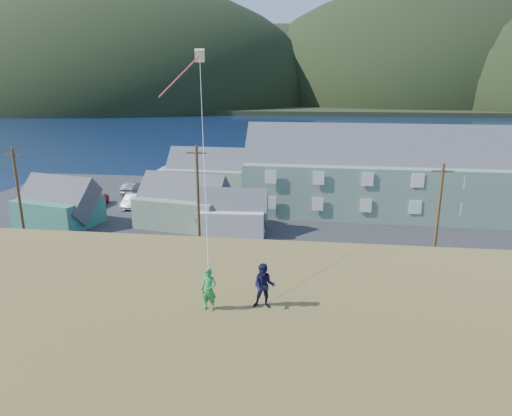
{
  "coord_description": "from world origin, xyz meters",
  "views": [
    {
      "loc": [
        6.14,
        -33.31,
        14.6
      ],
      "look_at": [
        3.43,
        -12.61,
        8.8
      ],
      "focal_mm": 32.0,
      "sensor_mm": 36.0,
      "label": 1
    }
  ],
  "objects": [
    {
      "name": "ground",
      "position": [
        0.0,
        0.0,
        0.0
      ],
      "size": [
        900.0,
        900.0,
        0.0
      ],
      "primitive_type": "plane",
      "color": "#0A1638",
      "rests_on": "ground"
    },
    {
      "name": "grass_strip",
      "position": [
        0.0,
        -2.0,
        0.05
      ],
      "size": [
        110.0,
        8.0,
        0.1
      ],
      "primitive_type": "cube",
      "color": "#4C3D19",
      "rests_on": "ground"
    },
    {
      "name": "waterfront_lot",
      "position": [
        0.0,
        17.0,
        0.06
      ],
      "size": [
        72.0,
        36.0,
        0.12
      ],
      "primitive_type": "cube",
      "color": "#28282B",
      "rests_on": "ground"
    },
    {
      "name": "wharf",
      "position": [
        -6.0,
        40.0,
        0.45
      ],
      "size": [
        26.0,
        14.0,
        0.9
      ],
      "primitive_type": "cube",
      "color": "gray",
      "rests_on": "ground"
    },
    {
      "name": "far_shore",
      "position": [
        0.0,
        330.0,
        1.0
      ],
      "size": [
        900.0,
        320.0,
        2.0
      ],
      "primitive_type": "cube",
      "color": "black",
      "rests_on": "ground"
    },
    {
      "name": "far_hills",
      "position": [
        35.59,
        279.38,
        2.0
      ],
      "size": [
        760.0,
        265.0,
        143.0
      ],
      "color": "black",
      "rests_on": "ground"
    },
    {
      "name": "lodge",
      "position": [
        15.54,
        18.55,
        4.67
      ],
      "size": [
        34.75,
        10.46,
        12.15
      ],
      "rotation": [
        0.0,
        0.0,
        -0.02
      ],
      "color": "slate",
      "rests_on": "waterfront_lot"
    },
    {
      "name": "shed_teal",
      "position": [
        -20.23,
        9.39,
        2.37
      ],
      "size": [
        9.09,
        7.26,
        6.31
      ],
      "rotation": [
        0.0,
        0.0,
        -0.24
      ],
      "color": "#327463",
      "rests_on": "waterfront_lot"
    },
    {
      "name": "shed_palegreen_near",
      "position": [
        -7.4,
        11.0,
        2.49
      ],
      "size": [
        9.95,
        7.21,
        6.58
      ],
      "rotation": [
        0.0,
        0.0,
        -0.19
      ],
      "color": "slate",
      "rests_on": "waterfront_lot"
    },
    {
      "name": "shed_white",
      "position": [
        -1.74,
        9.11,
        2.1
      ],
      "size": [
        7.06,
        4.88,
        5.42
      ],
      "rotation": [
        0.0,
        0.0,
        0.06
      ],
      "color": "beige",
      "rests_on": "waterfront_lot"
    },
    {
      "name": "shed_palegreen_far",
      "position": [
        -8.02,
        25.75,
        2.82
      ],
      "size": [
        11.33,
        6.91,
        7.39
      ],
      "rotation": [
        0.0,
        0.0,
        -0.06
      ],
      "color": "gray",
      "rests_on": "waterfront_lot"
    },
    {
      "name": "utility_poles",
      "position": [
        -2.52,
        1.5,
        4.72
      ],
      "size": [
        34.68,
        0.24,
        9.66
      ],
      "color": "#47331E",
      "rests_on": "waterfront_lot"
    },
    {
      "name": "parked_cars",
      "position": [
        -9.11,
        19.92,
        0.86
      ],
      "size": [
        21.84,
        13.03,
        1.56
      ],
      "color": "slate",
      "rests_on": "waterfront_lot"
    },
    {
      "name": "kite_flyer_green",
      "position": [
        2.78,
        -19.76,
        7.93
      ],
      "size": [
        0.58,
        0.43,
        1.47
      ],
      "primitive_type": "imported",
      "rotation": [
        0.0,
        0.0,
        -0.16
      ],
      "color": "#24853F",
      "rests_on": "hillside"
    },
    {
      "name": "kite_flyer_navy",
      "position": [
        4.58,
        -19.36,
        7.98
      ],
      "size": [
        0.76,
        0.6,
        1.56
      ],
      "primitive_type": "imported",
      "rotation": [
        0.0,
        0.0,
        -0.01
      ],
      "color": "#141336",
      "rests_on": "hillside"
    },
    {
      "name": "kite_rig",
      "position": [
        0.6,
        -11.93,
        15.49
      ],
      "size": [
        1.7,
        4.35,
        11.03
      ],
      "color": "beige",
      "rests_on": "ground"
    }
  ]
}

